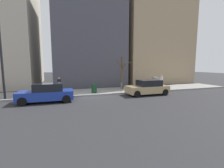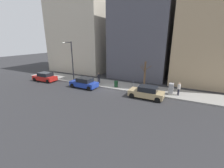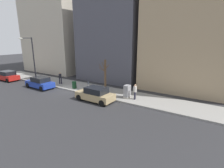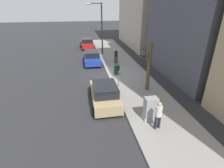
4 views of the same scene
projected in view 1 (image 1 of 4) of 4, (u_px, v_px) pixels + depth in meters
The scene contains 13 objects.
ground_plane at pixel (92, 96), 14.57m from camera, with size 120.00×120.00×0.00m, color #2B2B2D.
sidewalk at pixel (89, 92), 16.45m from camera, with size 4.00×36.00×0.15m, color gray.
parked_car_tan at pixel (147, 88), 15.19m from camera, with size 1.96×4.22×1.52m.
parked_car_blue at pixel (47, 93), 12.16m from camera, with size 2.02×4.25×1.52m.
parking_meter at pixel (121, 84), 15.88m from camera, with size 0.14×0.10×1.35m.
utility_box at pixel (155, 83), 18.20m from camera, with size 0.83×0.61×1.43m.
streetlamp at pixel (0, 52), 12.04m from camera, with size 1.97×0.32×6.50m.
bare_tree at pixel (122, 72), 18.04m from camera, with size 1.30×1.70×3.83m.
trash_bin at pixel (94, 89), 15.46m from camera, with size 0.56×0.56×0.90m, color #14381E.
pedestrian_near_meter at pixel (161, 81), 18.51m from camera, with size 0.39×0.36×1.66m.
pedestrian_midblock at pixel (59, 84), 14.94m from camera, with size 0.36×0.36×1.66m.
office_tower_left at pixel (148, 19), 27.82m from camera, with size 11.57×11.57×23.22m, color tan.
office_block_center at pixel (87, 40), 24.08m from camera, with size 10.17×10.17×14.06m, color #4C4C56.
Camera 1 is at (-14.20, 2.69, 2.92)m, focal length 24.00 mm.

